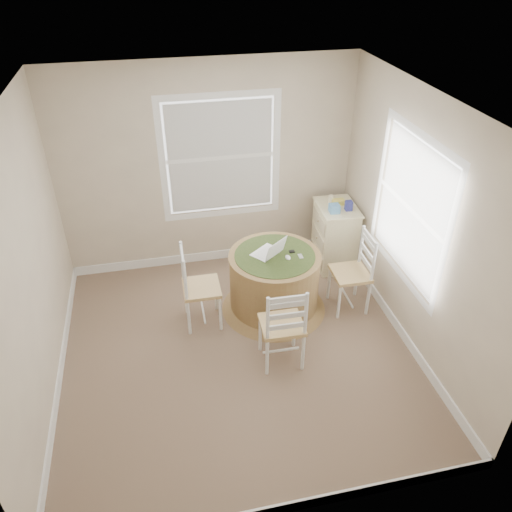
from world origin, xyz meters
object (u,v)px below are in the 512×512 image
object	(u,v)px
round_table	(274,280)
corner_chest	(334,236)
laptop	(269,252)
chair_right	(350,273)
chair_near	(282,324)
chair_left	(201,287)

from	to	relation	value
round_table	corner_chest	size ratio (longest dim) A/B	1.42
laptop	corner_chest	world-z (taller)	laptop
round_table	corner_chest	world-z (taller)	corner_chest
laptop	chair_right	bearing A→B (deg)	129.41
corner_chest	laptop	bearing A→B (deg)	-143.80
chair_near	round_table	bearing A→B (deg)	-97.55
chair_near	corner_chest	world-z (taller)	chair_near
round_table	corner_chest	bearing A→B (deg)	36.81
chair_left	chair_near	distance (m)	1.04
chair_near	laptop	bearing A→B (deg)	-93.25
round_table	chair_right	size ratio (longest dim) A/B	1.27
chair_near	chair_right	size ratio (longest dim) A/B	1.00
laptop	corner_chest	size ratio (longest dim) A/B	0.50
chair_near	laptop	distance (m)	0.92
round_table	chair_near	bearing A→B (deg)	-98.69
chair_left	chair_near	xyz separation A→B (m)	(0.70, -0.77, 0.00)
round_table	chair_right	bearing A→B (deg)	-10.12
laptop	corner_chest	bearing A→B (deg)	174.95
chair_near	chair_right	bearing A→B (deg)	-144.03
round_table	corner_chest	xyz separation A→B (m)	(0.98, 0.73, 0.03)
chair_right	laptop	size ratio (longest dim) A/B	2.23
chair_near	corner_chest	size ratio (longest dim) A/B	1.11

